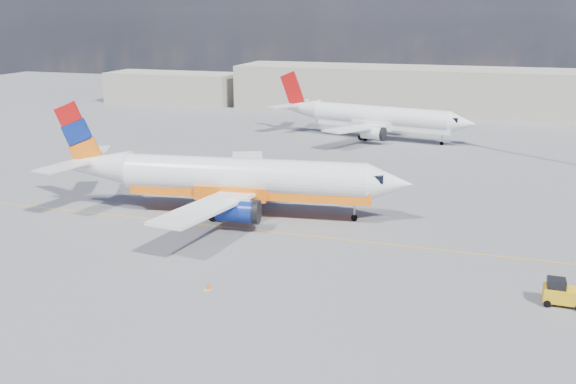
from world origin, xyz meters
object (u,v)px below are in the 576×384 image
(second_jet, at_px, (375,118))
(gse_tug, at_px, (562,293))
(traffic_cone, at_px, (208,286))
(main_jet, at_px, (234,179))

(second_jet, relative_size, gse_tug, 12.59)
(gse_tug, xyz_separation_m, traffic_cone, (-22.39, -4.68, -0.52))
(gse_tug, bearing_deg, traffic_cone, -167.58)
(gse_tug, relative_size, traffic_cone, 4.10)
(main_jet, height_order, second_jet, main_jet)
(second_jet, xyz_separation_m, gse_tug, (21.21, -51.09, -2.25))
(main_jet, xyz_separation_m, second_jet, (5.83, 39.77, -0.31))
(second_jet, distance_m, gse_tug, 55.37)
(main_jet, distance_m, second_jet, 40.20)
(main_jet, bearing_deg, gse_tug, -29.87)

